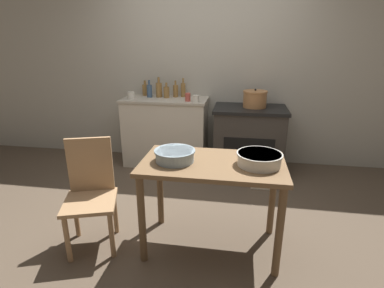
{
  "coord_description": "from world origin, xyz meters",
  "views": [
    {
      "loc": [
        0.49,
        -2.55,
        1.63
      ],
      "look_at": [
        0.0,
        0.42,
        0.59
      ],
      "focal_mm": 28.0,
      "sensor_mm": 36.0,
      "label": 1
    }
  ],
  "objects_px": {
    "cup_mid_right": "(196,99)",
    "work_table": "(212,177)",
    "stock_pot": "(255,99)",
    "chair": "(91,191)",
    "bottle_center_left": "(159,90)",
    "mixing_bowl_large": "(175,155)",
    "bottle_mid_left": "(145,90)",
    "flour_sack": "(263,172)",
    "bottle_far_left": "(167,92)",
    "bottle_center_right": "(149,91)",
    "bottle_left": "(176,91)",
    "mixing_bowl_small": "(259,159)",
    "bottle_center": "(183,90)",
    "stove": "(248,139)",
    "cup_right": "(188,97)",
    "cup_far_right": "(131,95)"
  },
  "relations": [
    {
      "from": "chair",
      "to": "bottle_center_right",
      "type": "height_order",
      "value": "bottle_center_right"
    },
    {
      "from": "stove",
      "to": "chair",
      "type": "bearing_deg",
      "value": -126.04
    },
    {
      "from": "bottle_far_left",
      "to": "bottle_center_right",
      "type": "relative_size",
      "value": 0.88
    },
    {
      "from": "mixing_bowl_small",
      "to": "bottle_mid_left",
      "type": "height_order",
      "value": "bottle_mid_left"
    },
    {
      "from": "bottle_center_left",
      "to": "cup_right",
      "type": "bearing_deg",
      "value": -27.33
    },
    {
      "from": "chair",
      "to": "stove",
      "type": "bearing_deg",
      "value": 35.51
    },
    {
      "from": "chair",
      "to": "cup_right",
      "type": "height_order",
      "value": "cup_right"
    },
    {
      "from": "bottle_center",
      "to": "bottle_center_left",
      "type": "bearing_deg",
      "value": -164.72
    },
    {
      "from": "bottle_center_right",
      "to": "cup_mid_right",
      "type": "bearing_deg",
      "value": -21.02
    },
    {
      "from": "bottle_left",
      "to": "stove",
      "type": "bearing_deg",
      "value": -9.27
    },
    {
      "from": "cup_mid_right",
      "to": "mixing_bowl_small",
      "type": "bearing_deg",
      "value": -65.2
    },
    {
      "from": "mixing_bowl_large",
      "to": "cup_mid_right",
      "type": "height_order",
      "value": "cup_mid_right"
    },
    {
      "from": "chair",
      "to": "mixing_bowl_small",
      "type": "bearing_deg",
      "value": -14.65
    },
    {
      "from": "flour_sack",
      "to": "stock_pot",
      "type": "bearing_deg",
      "value": 103.03
    },
    {
      "from": "flour_sack",
      "to": "bottle_far_left",
      "type": "relative_size",
      "value": 1.85
    },
    {
      "from": "flour_sack",
      "to": "bottle_center",
      "type": "distance_m",
      "value": 1.53
    },
    {
      "from": "stock_pot",
      "to": "mixing_bowl_small",
      "type": "bearing_deg",
      "value": -90.6
    },
    {
      "from": "work_table",
      "to": "bottle_center_right",
      "type": "xyz_separation_m",
      "value": [
        -1.03,
        1.77,
        0.37
      ]
    },
    {
      "from": "stock_pot",
      "to": "bottle_center_left",
      "type": "xyz_separation_m",
      "value": [
        -1.27,
        0.09,
        0.07
      ]
    },
    {
      "from": "bottle_center_right",
      "to": "cup_right",
      "type": "bearing_deg",
      "value": -19.79
    },
    {
      "from": "bottle_center",
      "to": "cup_mid_right",
      "type": "xyz_separation_m",
      "value": [
        0.23,
        -0.37,
        -0.05
      ]
    },
    {
      "from": "cup_mid_right",
      "to": "work_table",
      "type": "bearing_deg",
      "value": -76.64
    },
    {
      "from": "work_table",
      "to": "bottle_center",
      "type": "xyz_separation_m",
      "value": [
        -0.59,
        1.88,
        0.37
      ]
    },
    {
      "from": "cup_far_right",
      "to": "stock_pot",
      "type": "bearing_deg",
      "value": 3.18
    },
    {
      "from": "stock_pot",
      "to": "cup_mid_right",
      "type": "bearing_deg",
      "value": -165.03
    },
    {
      "from": "work_table",
      "to": "chair",
      "type": "bearing_deg",
      "value": -174.61
    },
    {
      "from": "bottle_mid_left",
      "to": "bottle_center_left",
      "type": "bearing_deg",
      "value": -25.31
    },
    {
      "from": "stove",
      "to": "bottle_far_left",
      "type": "bearing_deg",
      "value": 175.3
    },
    {
      "from": "work_table",
      "to": "bottle_far_left",
      "type": "xyz_separation_m",
      "value": [
        -0.8,
        1.78,
        0.35
      ]
    },
    {
      "from": "stock_pot",
      "to": "cup_mid_right",
      "type": "distance_m",
      "value": 0.75
    },
    {
      "from": "mixing_bowl_large",
      "to": "bottle_mid_left",
      "type": "distance_m",
      "value": 2.12
    },
    {
      "from": "chair",
      "to": "bottle_left",
      "type": "height_order",
      "value": "bottle_left"
    },
    {
      "from": "bottle_center",
      "to": "cup_far_right",
      "type": "height_order",
      "value": "bottle_center"
    },
    {
      "from": "stock_pot",
      "to": "cup_far_right",
      "type": "bearing_deg",
      "value": -176.82
    },
    {
      "from": "mixing_bowl_small",
      "to": "bottle_center",
      "type": "xyz_separation_m",
      "value": [
        -0.93,
        1.89,
        0.2
      ]
    },
    {
      "from": "mixing_bowl_small",
      "to": "bottle_left",
      "type": "height_order",
      "value": "bottle_left"
    },
    {
      "from": "bottle_center",
      "to": "cup_mid_right",
      "type": "bearing_deg",
      "value": -57.79
    },
    {
      "from": "bottle_mid_left",
      "to": "cup_mid_right",
      "type": "xyz_separation_m",
      "value": [
        0.77,
        -0.39,
        -0.04
      ]
    },
    {
      "from": "mixing_bowl_small",
      "to": "cup_right",
      "type": "relative_size",
      "value": 3.23
    },
    {
      "from": "work_table",
      "to": "bottle_center_left",
      "type": "relative_size",
      "value": 4.13
    },
    {
      "from": "bottle_center",
      "to": "stock_pot",
      "type": "bearing_deg",
      "value": -10.35
    },
    {
      "from": "stock_pot",
      "to": "bottle_center_left",
      "type": "distance_m",
      "value": 1.27
    },
    {
      "from": "cup_mid_right",
      "to": "mixing_bowl_large",
      "type": "bearing_deg",
      "value": -87.37
    },
    {
      "from": "stock_pot",
      "to": "chair",
      "type": "bearing_deg",
      "value": -126.69
    },
    {
      "from": "bottle_center",
      "to": "stove",
      "type": "bearing_deg",
      "value": -12.33
    },
    {
      "from": "bottle_mid_left",
      "to": "bottle_center",
      "type": "relative_size",
      "value": 0.82
    },
    {
      "from": "bottle_left",
      "to": "bottle_center_left",
      "type": "xyz_separation_m",
      "value": [
        -0.22,
        -0.05,
        0.02
      ]
    },
    {
      "from": "bottle_center_right",
      "to": "bottle_left",
      "type": "bearing_deg",
      "value": 12.33
    },
    {
      "from": "flour_sack",
      "to": "bottle_far_left",
      "type": "xyz_separation_m",
      "value": [
        -1.28,
        0.6,
        0.8
      ]
    },
    {
      "from": "stove",
      "to": "work_table",
      "type": "distance_m",
      "value": 1.73
    }
  ]
}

